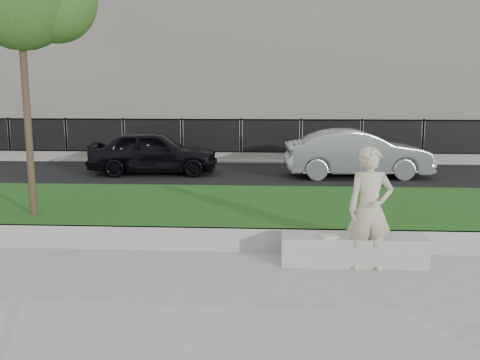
# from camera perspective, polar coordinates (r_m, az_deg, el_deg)

# --- Properties ---
(ground) EXTENTS (90.00, 90.00, 0.00)m
(ground) POSITION_cam_1_polar(r_m,az_deg,el_deg) (8.14, -0.44, -9.78)
(ground) COLOR gray
(ground) RESTS_ON ground
(grass_bank) EXTENTS (34.00, 4.00, 0.40)m
(grass_bank) POSITION_cam_1_polar(r_m,az_deg,el_deg) (10.96, 0.59, -3.52)
(grass_bank) COLOR black
(grass_bank) RESTS_ON ground
(grass_kerb) EXTENTS (34.00, 0.08, 0.40)m
(grass_kerb) POSITION_cam_1_polar(r_m,az_deg,el_deg) (9.07, -0.01, -6.38)
(grass_kerb) COLOR #9B9891
(grass_kerb) RESTS_ON ground
(street) EXTENTS (34.00, 7.00, 0.04)m
(street) POSITION_cam_1_polar(r_m,az_deg,el_deg) (16.39, 1.52, 0.31)
(street) COLOR black
(street) RESTS_ON ground
(far_pavement) EXTENTS (34.00, 3.00, 0.12)m
(far_pavement) POSITION_cam_1_polar(r_m,az_deg,el_deg) (20.83, 1.91, 2.46)
(far_pavement) COLOR gray
(far_pavement) RESTS_ON ground
(iron_fence) EXTENTS (32.00, 0.30, 1.50)m
(iron_fence) POSITION_cam_1_polar(r_m,az_deg,el_deg) (19.78, 1.85, 3.48)
(iron_fence) COLOR slate
(iron_fence) RESTS_ON far_pavement
(building_facade) EXTENTS (34.00, 10.00, 10.00)m
(building_facade) POSITION_cam_1_polar(r_m,az_deg,el_deg) (27.75, 2.35, 14.52)
(building_facade) COLOR slate
(building_facade) RESTS_ON ground
(stone_bench) EXTENTS (2.24, 0.56, 0.46)m
(stone_bench) POSITION_cam_1_polar(r_m,az_deg,el_deg) (8.63, 11.96, -7.25)
(stone_bench) COLOR #9B9891
(stone_bench) RESTS_ON ground
(man) EXTENTS (0.72, 0.51, 1.87)m
(man) POSITION_cam_1_polar(r_m,az_deg,el_deg) (8.24, 13.68, -3.04)
(man) COLOR beige
(man) RESTS_ON ground
(book) EXTENTS (0.30, 0.25, 0.03)m
(book) POSITION_cam_1_polar(r_m,az_deg,el_deg) (8.37, 9.50, -5.97)
(book) COLOR beige
(book) RESTS_ON stone_bench
(car_dark) EXTENTS (4.13, 1.90, 1.37)m
(car_dark) POSITION_cam_1_polar(r_m,az_deg,el_deg) (17.04, -9.21, 2.95)
(car_dark) COLOR black
(car_dark) RESTS_ON street
(car_silver) EXTENTS (4.44, 1.79, 1.43)m
(car_silver) POSITION_cam_1_polar(r_m,az_deg,el_deg) (16.60, 12.40, 2.77)
(car_silver) COLOR #989AA0
(car_silver) RESTS_ON street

